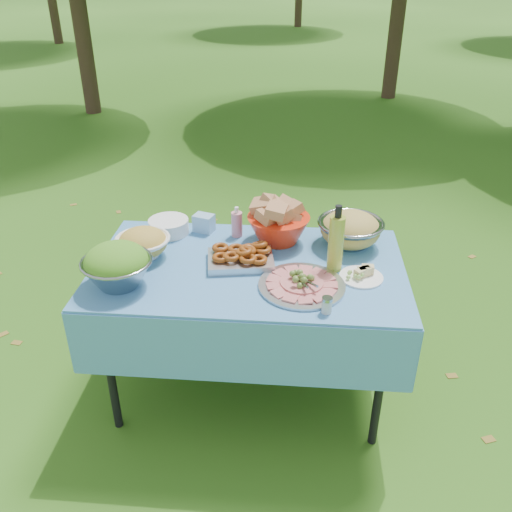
{
  "coord_description": "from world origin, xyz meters",
  "views": [
    {
      "loc": [
        0.22,
        -2.18,
        2.05
      ],
      "look_at": [
        0.04,
        0.0,
        0.81
      ],
      "focal_mm": 38.0,
      "sensor_mm": 36.0,
      "label": 1
    }
  ],
  "objects_px": {
    "salad_bowl": "(117,265)",
    "bread_bowl": "(278,222)",
    "plate_stack": "(169,226)",
    "pasta_bowl_steel": "(350,229)",
    "charcuterie_platter": "(302,278)",
    "picnic_table": "(249,330)",
    "oil_bottle": "(336,238)"
  },
  "relations": [
    {
      "from": "salad_bowl",
      "to": "bread_bowl",
      "type": "bearing_deg",
      "value": 35.08
    },
    {
      "from": "plate_stack",
      "to": "bread_bowl",
      "type": "distance_m",
      "value": 0.58
    },
    {
      "from": "pasta_bowl_steel",
      "to": "charcuterie_platter",
      "type": "height_order",
      "value": "pasta_bowl_steel"
    },
    {
      "from": "picnic_table",
      "to": "plate_stack",
      "type": "bearing_deg",
      "value": 145.76
    },
    {
      "from": "salad_bowl",
      "to": "oil_bottle",
      "type": "relative_size",
      "value": 0.95
    },
    {
      "from": "charcuterie_platter",
      "to": "oil_bottle",
      "type": "height_order",
      "value": "oil_bottle"
    },
    {
      "from": "picnic_table",
      "to": "salad_bowl",
      "type": "relative_size",
      "value": 4.78
    },
    {
      "from": "picnic_table",
      "to": "bread_bowl",
      "type": "xyz_separation_m",
      "value": [
        0.13,
        0.26,
        0.49
      ]
    },
    {
      "from": "salad_bowl",
      "to": "charcuterie_platter",
      "type": "xyz_separation_m",
      "value": [
        0.81,
        0.05,
        -0.06
      ]
    },
    {
      "from": "salad_bowl",
      "to": "plate_stack",
      "type": "xyz_separation_m",
      "value": [
        0.11,
        0.52,
        -0.06
      ]
    },
    {
      "from": "salad_bowl",
      "to": "pasta_bowl_steel",
      "type": "xyz_separation_m",
      "value": [
        1.04,
        0.47,
        -0.01
      ]
    },
    {
      "from": "plate_stack",
      "to": "bread_bowl",
      "type": "height_order",
      "value": "bread_bowl"
    },
    {
      "from": "pasta_bowl_steel",
      "to": "oil_bottle",
      "type": "relative_size",
      "value": 1.01
    },
    {
      "from": "salad_bowl",
      "to": "bread_bowl",
      "type": "xyz_separation_m",
      "value": [
        0.68,
        0.48,
        0.0
      ]
    },
    {
      "from": "pasta_bowl_steel",
      "to": "oil_bottle",
      "type": "bearing_deg",
      "value": -108.82
    },
    {
      "from": "bread_bowl",
      "to": "oil_bottle",
      "type": "relative_size",
      "value": 0.98
    },
    {
      "from": "salad_bowl",
      "to": "pasta_bowl_steel",
      "type": "distance_m",
      "value": 1.14
    },
    {
      "from": "bread_bowl",
      "to": "charcuterie_platter",
      "type": "relative_size",
      "value": 0.82
    },
    {
      "from": "plate_stack",
      "to": "oil_bottle",
      "type": "height_order",
      "value": "oil_bottle"
    },
    {
      "from": "salad_bowl",
      "to": "charcuterie_platter",
      "type": "height_order",
      "value": "salad_bowl"
    },
    {
      "from": "picnic_table",
      "to": "oil_bottle",
      "type": "xyz_separation_m",
      "value": [
        0.4,
        0.0,
        0.54
      ]
    },
    {
      "from": "salad_bowl",
      "to": "bread_bowl",
      "type": "relative_size",
      "value": 0.97
    },
    {
      "from": "picnic_table",
      "to": "charcuterie_platter",
      "type": "height_order",
      "value": "charcuterie_platter"
    },
    {
      "from": "salad_bowl",
      "to": "oil_bottle",
      "type": "xyz_separation_m",
      "value": [
        0.95,
        0.22,
        0.06
      ]
    },
    {
      "from": "plate_stack",
      "to": "bread_bowl",
      "type": "relative_size",
      "value": 0.66
    },
    {
      "from": "bread_bowl",
      "to": "charcuterie_platter",
      "type": "distance_m",
      "value": 0.45
    },
    {
      "from": "charcuterie_platter",
      "to": "picnic_table",
      "type": "bearing_deg",
      "value": 146.86
    },
    {
      "from": "charcuterie_platter",
      "to": "oil_bottle",
      "type": "distance_m",
      "value": 0.25
    },
    {
      "from": "bread_bowl",
      "to": "oil_bottle",
      "type": "distance_m",
      "value": 0.38
    },
    {
      "from": "picnic_table",
      "to": "oil_bottle",
      "type": "relative_size",
      "value": 4.54
    },
    {
      "from": "pasta_bowl_steel",
      "to": "salad_bowl",
      "type": "bearing_deg",
      "value": -155.53
    },
    {
      "from": "salad_bowl",
      "to": "charcuterie_platter",
      "type": "distance_m",
      "value": 0.81
    }
  ]
}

